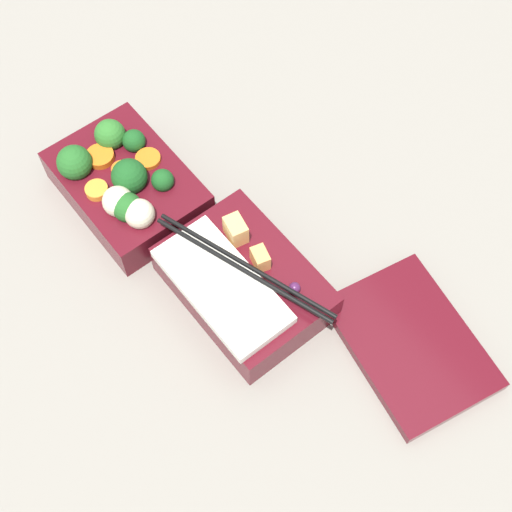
{
  "coord_description": "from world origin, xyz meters",
  "views": [
    {
      "loc": [
        0.39,
        -0.18,
        0.73
      ],
      "look_at": [
        0.09,
        0.05,
        0.05
      ],
      "focal_mm": 50.0,
      "sensor_mm": 36.0,
      "label": 1
    }
  ],
  "objects": [
    {
      "name": "bento_tray_rice",
      "position": [
        0.1,
        0.03,
        0.03
      ],
      "size": [
        0.21,
        0.13,
        0.07
      ],
      "color": "#510F19",
      "rests_on": "ground_plane"
    },
    {
      "name": "ground_plane",
      "position": [
        0.0,
        0.0,
        0.0
      ],
      "size": [
        3.0,
        3.0,
        0.0
      ],
      "primitive_type": "plane",
      "color": "gray"
    },
    {
      "name": "bento_lid",
      "position": [
        0.26,
        0.13,
        0.01
      ],
      "size": [
        0.2,
        0.16,
        0.01
      ],
      "primitive_type": "cube",
      "rotation": [
        0.0,
        0.0,
        -0.19
      ],
      "color": "#510F19",
      "rests_on": "ground_plane"
    },
    {
      "name": "bento_tray_vegetable",
      "position": [
        -0.09,
        -0.0,
        0.03
      ],
      "size": [
        0.18,
        0.13,
        0.08
      ],
      "color": "#510F19",
      "rests_on": "ground_plane"
    }
  ]
}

